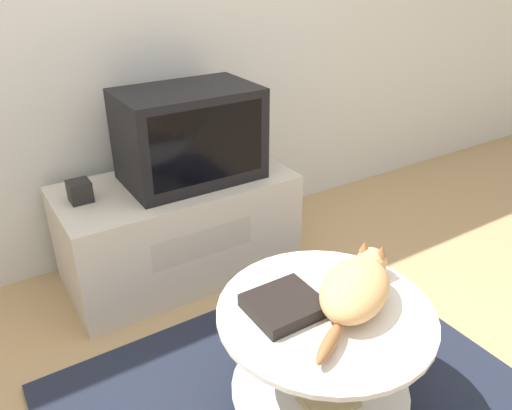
% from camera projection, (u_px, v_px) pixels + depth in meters
% --- Properties ---
extents(tv_stand, '(1.09, 0.55, 0.49)m').
position_uv_depth(tv_stand, '(179.00, 227.00, 2.43)').
color(tv_stand, beige).
rests_on(tv_stand, ground_plane).
extents(tv, '(0.62, 0.39, 0.42)m').
position_uv_depth(tv, '(189.00, 135.00, 2.27)').
color(tv, black).
rests_on(tv, tv_stand).
extents(speaker, '(0.09, 0.09, 0.09)m').
position_uv_depth(speaker, '(80.00, 191.00, 2.12)').
color(speaker, black).
rests_on(speaker, tv_stand).
extents(coffee_table, '(0.68, 0.68, 0.44)m').
position_uv_depth(coffee_table, '(323.00, 349.00, 1.63)').
color(coffee_table, '#B2B2B7').
rests_on(coffee_table, rug).
extents(dvd_box, '(0.22, 0.20, 0.04)m').
position_uv_depth(dvd_box, '(284.00, 305.00, 1.54)').
color(dvd_box, black).
rests_on(dvd_box, coffee_table).
extents(cat, '(0.49, 0.34, 0.14)m').
position_uv_depth(cat, '(356.00, 287.00, 1.55)').
color(cat, tan).
rests_on(cat, coffee_table).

